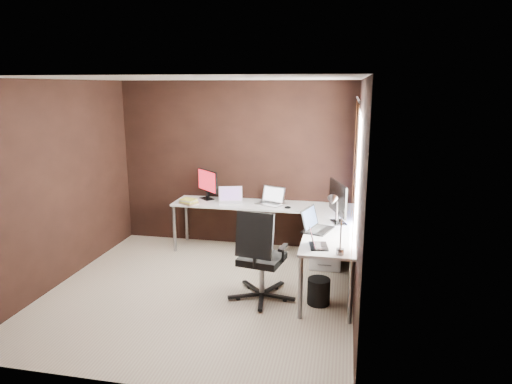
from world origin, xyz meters
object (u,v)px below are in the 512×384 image
at_px(laptop_black_big, 315,225).
at_px(office_chair, 261,273).
at_px(laptop_black_small, 316,243).
at_px(wastebasket, 319,291).
at_px(desk_lamp, 335,217).
at_px(drawer_pedestal, 326,244).
at_px(laptop_silver, 271,200).
at_px(laptop_white, 231,199).
at_px(monitor_left, 207,183).
at_px(book_stack, 189,201).
at_px(monitor_right, 338,200).

height_order(laptop_black_big, office_chair, office_chair).
xyz_separation_m(laptop_black_small, wastebasket, (0.04, 0.14, -0.62)).
bearing_deg(desk_lamp, drawer_pedestal, 120.11).
bearing_deg(office_chair, wastebasket, 11.06).
bearing_deg(laptop_silver, laptop_white, -153.02).
distance_m(laptop_silver, wastebasket, 1.88).
height_order(monitor_left, laptop_black_small, monitor_left).
bearing_deg(wastebasket, office_chair, -179.08).
bearing_deg(office_chair, laptop_silver, 105.48).
height_order(laptop_black_small, office_chair, office_chair).
bearing_deg(laptop_black_small, desk_lamp, -131.10).
distance_m(monitor_left, laptop_white, 0.47).
height_order(book_stack, office_chair, office_chair).
height_order(drawer_pedestal, laptop_black_big, laptop_black_big).
xyz_separation_m(laptop_white, wastebasket, (1.42, -1.51, -0.63)).
distance_m(drawer_pedestal, laptop_silver, 1.04).
bearing_deg(monitor_left, laptop_black_small, -3.22).
distance_m(drawer_pedestal, laptop_black_small, 1.40).
bearing_deg(wastebasket, laptop_silver, 117.57).
xyz_separation_m(laptop_black_small, desk_lamp, (0.19, -0.12, 0.34)).
bearing_deg(desk_lamp, monitor_left, 160.42).
bearing_deg(laptop_black_big, monitor_right, -18.83).
bearing_deg(laptop_black_big, book_stack, 82.87).
distance_m(office_chair, wastebasket, 0.69).
height_order(drawer_pedestal, monitor_left, monitor_left).
height_order(monitor_left, laptop_white, monitor_left).
xyz_separation_m(drawer_pedestal, laptop_white, (-1.43, 0.34, 0.48)).
bearing_deg(office_chair, drawer_pedestal, 70.12).
height_order(laptop_black_small, desk_lamp, desk_lamp).
bearing_deg(book_stack, laptop_white, 17.45).
relative_size(drawer_pedestal, desk_lamp, 0.99).
bearing_deg(book_stack, laptop_silver, 11.22).
bearing_deg(book_stack, wastebasket, -33.52).
bearing_deg(laptop_black_big, drawer_pedestal, 8.65).
xyz_separation_m(monitor_left, laptop_black_small, (1.78, -1.80, -0.21)).
relative_size(laptop_white, office_chair, 0.37).
xyz_separation_m(laptop_silver, office_chair, (0.15, -1.58, -0.47)).
relative_size(monitor_left, laptop_white, 1.12).
bearing_deg(office_chair, desk_lamp, -6.44).
bearing_deg(monitor_left, laptop_white, 21.58).
bearing_deg(monitor_right, wastebasket, 149.59).
relative_size(book_stack, wastebasket, 0.99).
bearing_deg(monitor_left, book_stack, -77.09).
relative_size(monitor_left, laptop_silver, 1.01).
height_order(laptop_silver, desk_lamp, desk_lamp).
height_order(monitor_right, laptop_black_big, monitor_right).
xyz_separation_m(monitor_right, laptop_silver, (-0.98, 0.77, -0.24)).
xyz_separation_m(book_stack, desk_lamp, (2.16, -1.59, 0.35)).
bearing_deg(monitor_right, laptop_black_small, 149.12).
height_order(laptop_white, desk_lamp, desk_lamp).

